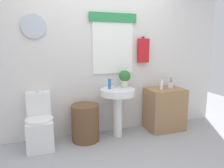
% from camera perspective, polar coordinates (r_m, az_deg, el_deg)
% --- Properties ---
extents(ground_plane, '(8.00, 8.00, 0.00)m').
position_cam_1_polar(ground_plane, '(2.76, 3.98, -21.22)').
color(ground_plane, '#A3A3A8').
extents(back_wall, '(4.40, 0.18, 2.60)m').
position_cam_1_polar(back_wall, '(3.44, -3.10, 8.08)').
color(back_wall, silver).
rests_on(back_wall, ground_plane).
extents(toilet, '(0.38, 0.51, 0.80)m').
position_cam_1_polar(toilet, '(3.26, -19.06, -10.73)').
color(toilet, white).
rests_on(toilet, ground_plane).
extents(laundry_hamper, '(0.42, 0.42, 0.56)m').
position_cam_1_polar(laundry_hamper, '(3.28, -7.29, -10.41)').
color(laundry_hamper, brown).
rests_on(laundry_hamper, ground_plane).
extents(pedestal_sink, '(0.55, 0.55, 0.78)m').
position_cam_1_polar(pedestal_sink, '(3.32, 1.56, -4.37)').
color(pedestal_sink, white).
rests_on(pedestal_sink, ground_plane).
extents(faucet, '(0.03, 0.03, 0.10)m').
position_cam_1_polar(faucet, '(3.38, 0.88, -0.12)').
color(faucet, silver).
rests_on(faucet, pedestal_sink).
extents(wooden_cabinet, '(0.62, 0.44, 0.72)m').
position_cam_1_polar(wooden_cabinet, '(3.76, 14.13, -6.64)').
color(wooden_cabinet, '#9E754C').
rests_on(wooden_cabinet, ground_plane).
extents(soap_bottle, '(0.05, 0.05, 0.16)m').
position_cam_1_polar(soap_bottle, '(3.27, -0.69, 0.05)').
color(soap_bottle, '#2D6BB7').
rests_on(soap_bottle, pedestal_sink).
extents(potted_plant, '(0.18, 0.18, 0.28)m').
position_cam_1_polar(potted_plant, '(3.36, 3.48, 1.75)').
color(potted_plant, beige).
rests_on(potted_plant, pedestal_sink).
extents(lotion_bottle, '(0.05, 0.05, 0.17)m').
position_cam_1_polar(lotion_bottle, '(3.57, 13.33, -0.19)').
color(lotion_bottle, white).
rests_on(lotion_bottle, wooden_cabinet).
extents(toothbrush_cup, '(0.08, 0.08, 0.19)m').
position_cam_1_polar(toothbrush_cup, '(3.74, 15.66, -0.28)').
color(toothbrush_cup, silver).
rests_on(toothbrush_cup, wooden_cabinet).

